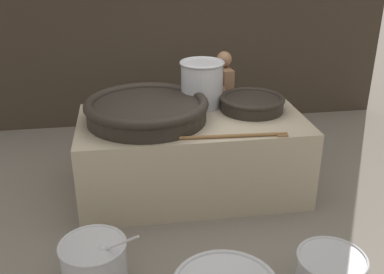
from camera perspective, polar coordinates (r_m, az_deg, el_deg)
The scene contains 9 objects.
ground_plane at distance 6.06m, azimuth 0.00°, elevation -6.62°, with size 60.00×60.00×0.00m, color slate.
hearth_platform at distance 5.82m, azimuth 0.00°, elevation -2.29°, with size 2.83×1.51×1.02m.
giant_wok_near at distance 5.53m, azimuth -5.78°, elevation 3.56°, with size 1.52×1.52×0.28m.
giant_wok_far at distance 5.90m, azimuth 7.62°, elevation 4.34°, with size 0.85×0.85×0.20m.
stock_pot at distance 5.96m, azimuth 1.27°, elevation 6.86°, with size 0.59×0.59×0.61m.
stirring_paddle at distance 5.09m, azimuth 5.98°, elevation 0.16°, with size 1.24×0.13×0.04m.
cook at distance 6.76m, azimuth 3.88°, elevation 4.71°, with size 0.40×0.61×1.60m.
prep_bowl_vegetables at distance 4.59m, azimuth -12.33°, elevation -15.00°, with size 0.78×0.66×0.68m.
prep_bowl_extra at distance 4.60m, azimuth 17.15°, elevation -15.95°, with size 0.66×0.66×0.37m.
Camera 1 is at (-0.81, -5.16, 3.07)m, focal length 42.00 mm.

